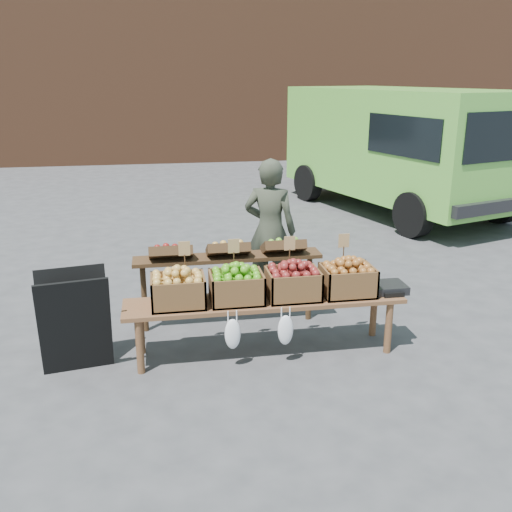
{
  "coord_description": "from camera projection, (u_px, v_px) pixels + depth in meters",
  "views": [
    {
      "loc": [
        -1.16,
        -4.8,
        2.64
      ],
      "look_at": [
        -0.21,
        0.71,
        0.85
      ],
      "focal_mm": 40.0,
      "sensor_mm": 36.0,
      "label": 1
    }
  ],
  "objects": [
    {
      "name": "crate_golden_apples",
      "position": [
        178.0,
        291.0,
        5.31
      ],
      "size": [
        0.5,
        0.4,
        0.28
      ],
      "primitive_type": null,
      "color": "gold",
      "rests_on": "display_bench"
    },
    {
      "name": "crate_russet_pears",
      "position": [
        236.0,
        287.0,
        5.4
      ],
      "size": [
        0.5,
        0.4,
        0.28
      ],
      "primitive_type": null,
      "color": "#3E8313",
      "rests_on": "display_bench"
    },
    {
      "name": "weighing_scale",
      "position": [
        388.0,
        287.0,
        5.68
      ],
      "size": [
        0.34,
        0.3,
        0.08
      ],
      "primitive_type": "cube",
      "color": "black",
      "rests_on": "display_bench"
    },
    {
      "name": "back_table",
      "position": [
        228.0,
        280.0,
        6.14
      ],
      "size": [
        2.1,
        0.44,
        1.04
      ],
      "primitive_type": null,
      "color": "#3C2715",
      "rests_on": "ground"
    },
    {
      "name": "chalkboard_sign",
      "position": [
        75.0,
        322.0,
        5.21
      ],
      "size": [
        0.68,
        0.45,
        0.96
      ],
      "primitive_type": null,
      "rotation": [
        0.0,
        0.0,
        0.17
      ],
      "color": "black",
      "rests_on": "ground"
    },
    {
      "name": "crate_red_apples",
      "position": [
        293.0,
        284.0,
        5.49
      ],
      "size": [
        0.5,
        0.4,
        0.28
      ],
      "primitive_type": null,
      "color": "maroon",
      "rests_on": "display_bench"
    },
    {
      "name": "display_bench",
      "position": [
        265.0,
        326.0,
        5.58
      ],
      "size": [
        2.7,
        0.56,
        0.57
      ],
      "primitive_type": null,
      "color": "brown",
      "rests_on": "ground"
    },
    {
      "name": "crate_green_apples",
      "position": [
        348.0,
        281.0,
        5.58
      ],
      "size": [
        0.5,
        0.4,
        0.28
      ],
      "primitive_type": null,
      "color": "#A05D26",
      "rests_on": "display_bench"
    },
    {
      "name": "vendor",
      "position": [
        270.0,
        231.0,
        6.79
      ],
      "size": [
        0.74,
        0.64,
        1.72
      ],
      "primitive_type": "imported",
      "rotation": [
        0.0,
        0.0,
        2.71
      ],
      "color": "#34392C",
      "rests_on": "ground"
    },
    {
      "name": "ground",
      "position": [
        290.0,
        361.0,
        5.5
      ],
      "size": [
        80.0,
        80.0,
        0.0
      ],
      "primitive_type": "plane",
      "color": "#404042"
    },
    {
      "name": "delivery_van",
      "position": [
        399.0,
        151.0,
        11.18
      ],
      "size": [
        3.9,
        5.79,
        2.37
      ],
      "primitive_type": null,
      "rotation": [
        0.0,
        0.0,
        0.3
      ],
      "color": "#61B53E",
      "rests_on": "ground"
    }
  ]
}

